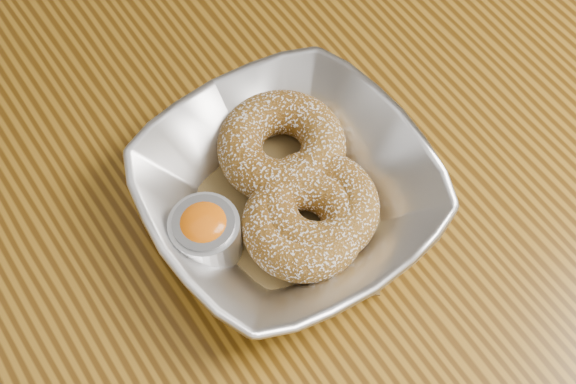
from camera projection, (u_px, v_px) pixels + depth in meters
table at (159, 278)px, 0.72m from camera, size 1.20×0.80×0.75m
serving_bowl at (288, 194)px, 0.62m from camera, size 0.22×0.22×0.05m
parchment at (288, 205)px, 0.63m from camera, size 0.20×0.20×0.00m
donut_back at (282, 146)px, 0.64m from camera, size 0.14×0.14×0.04m
donut_front at (316, 207)px, 0.61m from camera, size 0.11×0.11×0.03m
donut_extra at (304, 224)px, 0.60m from camera, size 0.12×0.12×0.03m
ramekin at (206, 234)px, 0.59m from camera, size 0.05×0.05×0.05m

